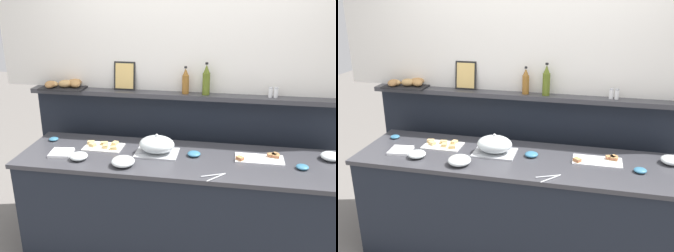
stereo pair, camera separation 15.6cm
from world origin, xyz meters
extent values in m
plane|color=slate|center=(0.00, 0.60, 0.00)|extent=(12.00, 12.00, 0.00)
cube|color=black|center=(0.00, 0.00, 0.43)|extent=(2.53, 0.67, 0.86)
cube|color=#38383D|center=(0.00, 0.00, 0.87)|extent=(2.57, 0.71, 0.03)
cube|color=black|center=(0.00, 0.54, 0.63)|extent=(2.86, 0.08, 1.25)
cube|color=#38383D|center=(0.00, 0.49, 1.27)|extent=(2.86, 0.22, 0.04)
cube|color=white|center=(0.00, 0.56, 1.95)|extent=(3.46, 0.08, 1.31)
cube|color=white|center=(0.61, 0.07, 0.90)|extent=(0.37, 0.18, 0.01)
cube|color=#AD7A47|center=(0.74, 0.11, 0.91)|extent=(0.06, 0.05, 0.01)
cube|color=#B24738|center=(0.74, 0.11, 0.91)|extent=(0.06, 0.05, 0.01)
cube|color=#AD7A47|center=(0.74, 0.11, 0.92)|extent=(0.06, 0.05, 0.01)
cube|color=#AD7A47|center=(0.46, 0.02, 0.91)|extent=(0.07, 0.07, 0.01)
cube|color=#B24738|center=(0.46, 0.02, 0.91)|extent=(0.07, 0.07, 0.01)
cube|color=#AD7A47|center=(0.46, 0.02, 0.92)|extent=(0.07, 0.07, 0.01)
cube|color=#AD7A47|center=(0.73, 0.13, 0.91)|extent=(0.07, 0.07, 0.01)
cube|color=#B24738|center=(0.73, 0.13, 0.91)|extent=(0.07, 0.07, 0.01)
cube|color=#AD7A47|center=(0.73, 0.13, 0.92)|extent=(0.07, 0.07, 0.01)
cube|color=#AD7A47|center=(0.70, 0.12, 0.91)|extent=(0.06, 0.05, 0.01)
cube|color=#B24738|center=(0.70, 0.12, 0.91)|extent=(0.06, 0.05, 0.01)
cube|color=#AD7A47|center=(0.70, 0.12, 0.92)|extent=(0.06, 0.05, 0.01)
cube|color=white|center=(-0.66, 0.09, 0.90)|extent=(0.32, 0.20, 0.01)
cube|color=tan|center=(-0.75, 0.08, 0.91)|extent=(0.07, 0.06, 0.01)
cube|color=#E5C666|center=(-0.75, 0.08, 0.91)|extent=(0.07, 0.06, 0.01)
cube|color=tan|center=(-0.75, 0.08, 0.92)|extent=(0.07, 0.06, 0.01)
cube|color=tan|center=(-0.58, 0.14, 0.91)|extent=(0.05, 0.06, 0.01)
cube|color=#E5C666|center=(-0.58, 0.14, 0.91)|extent=(0.05, 0.06, 0.01)
cube|color=tan|center=(-0.58, 0.14, 0.92)|extent=(0.05, 0.06, 0.01)
cube|color=tan|center=(-0.67, 0.12, 0.91)|extent=(0.06, 0.05, 0.01)
cube|color=#E5C666|center=(-0.67, 0.12, 0.91)|extent=(0.06, 0.05, 0.01)
cube|color=tan|center=(-0.67, 0.12, 0.92)|extent=(0.06, 0.05, 0.01)
cube|color=tan|center=(-0.64, 0.07, 0.91)|extent=(0.05, 0.06, 0.01)
cube|color=#E5C666|center=(-0.64, 0.07, 0.91)|extent=(0.05, 0.06, 0.01)
cube|color=tan|center=(-0.64, 0.07, 0.92)|extent=(0.05, 0.06, 0.01)
cube|color=tan|center=(-0.56, 0.04, 0.91)|extent=(0.07, 0.06, 0.01)
cube|color=#E5C666|center=(-0.56, 0.04, 0.91)|extent=(0.07, 0.06, 0.01)
cube|color=tan|center=(-0.56, 0.04, 0.92)|extent=(0.07, 0.06, 0.01)
cube|color=tan|center=(-0.78, 0.12, 0.91)|extent=(0.06, 0.05, 0.01)
cube|color=#E5C666|center=(-0.78, 0.12, 0.91)|extent=(0.06, 0.05, 0.01)
cube|color=tan|center=(-0.78, 0.12, 0.92)|extent=(0.06, 0.05, 0.01)
cube|color=#B7BABF|center=(-0.20, 0.04, 0.90)|extent=(0.34, 0.24, 0.01)
ellipsoid|color=silver|center=(-0.20, 0.04, 0.97)|extent=(0.28, 0.23, 0.14)
sphere|color=#B7BABF|center=(-0.20, 0.04, 1.05)|extent=(0.02, 0.02, 0.02)
ellipsoid|color=silver|center=(-0.77, -0.17, 0.92)|extent=(0.14, 0.14, 0.06)
ellipsoid|color=#F28C4C|center=(-0.77, -0.17, 0.91)|extent=(0.11, 0.11, 0.03)
ellipsoid|color=silver|center=(1.15, 0.16, 0.92)|extent=(0.15, 0.15, 0.06)
ellipsoid|color=#599959|center=(1.15, 0.16, 0.91)|extent=(0.12, 0.12, 0.04)
ellipsoid|color=silver|center=(-0.40, -0.22, 0.93)|extent=(0.18, 0.18, 0.07)
ellipsoid|color=white|center=(-0.40, -0.22, 0.91)|extent=(0.14, 0.14, 0.04)
ellipsoid|color=teal|center=(-1.14, 0.16, 0.91)|extent=(0.08, 0.08, 0.03)
ellipsoid|color=teal|center=(0.10, 0.05, 0.91)|extent=(0.10, 0.10, 0.04)
ellipsoid|color=teal|center=(0.92, -0.04, 0.91)|extent=(0.09, 0.09, 0.03)
cylinder|color=#B7BABF|center=(0.30, -0.30, 0.90)|extent=(0.13, 0.14, 0.01)
cylinder|color=#B7BABF|center=(0.27, -0.27, 0.90)|extent=(0.17, 0.08, 0.01)
sphere|color=#B7BABF|center=(0.36, -0.23, 0.90)|extent=(0.01, 0.01, 0.01)
cube|color=white|center=(-0.95, -0.10, 0.90)|extent=(0.19, 0.19, 0.02)
cylinder|color=#8E5B23|center=(-0.02, 0.46, 1.37)|extent=(0.06, 0.06, 0.16)
cone|color=#8E5B23|center=(-0.02, 0.46, 1.48)|extent=(0.05, 0.05, 0.06)
cylinder|color=black|center=(-0.02, 0.46, 1.52)|extent=(0.02, 0.02, 0.02)
cylinder|color=#56661E|center=(0.15, 0.45, 1.38)|extent=(0.06, 0.06, 0.19)
cone|color=#56661E|center=(0.15, 0.45, 1.51)|extent=(0.05, 0.05, 0.07)
cylinder|color=black|center=(0.15, 0.45, 1.56)|extent=(0.03, 0.03, 0.02)
cylinder|color=white|center=(0.69, 0.46, 1.33)|extent=(0.03, 0.03, 0.08)
cylinder|color=#B7BABF|center=(0.69, 0.46, 1.37)|extent=(0.03, 0.03, 0.01)
cylinder|color=white|center=(0.73, 0.46, 1.33)|extent=(0.03, 0.03, 0.08)
cylinder|color=#B7BABF|center=(0.73, 0.46, 1.37)|extent=(0.03, 0.03, 0.01)
cube|color=black|center=(-1.13, 0.46, 1.30)|extent=(0.40, 0.26, 0.02)
ellipsoid|color=tan|center=(-1.11, 0.43, 1.34)|extent=(0.15, 0.13, 0.07)
ellipsoid|color=#AD7A47|center=(-1.05, 0.48, 1.34)|extent=(0.17, 0.18, 0.07)
ellipsoid|color=#AD7A47|center=(-1.08, 0.52, 1.33)|extent=(0.08, 0.14, 0.06)
ellipsoid|color=#AD7A47|center=(-1.24, 0.38, 1.34)|extent=(0.10, 0.13, 0.06)
ellipsoid|color=tan|center=(-1.23, 0.42, 1.33)|extent=(0.14, 0.12, 0.06)
ellipsoid|color=#B7844C|center=(-1.02, 0.44, 1.34)|extent=(0.15, 0.15, 0.06)
cube|color=black|center=(-0.57, 0.50, 1.41)|extent=(0.19, 0.05, 0.25)
cube|color=#E0B766|center=(-0.57, 0.49, 1.42)|extent=(0.16, 0.04, 0.22)
camera|label=1|loc=(0.37, -2.69, 2.14)|focal=40.42mm
camera|label=2|loc=(0.52, -2.65, 2.14)|focal=40.42mm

